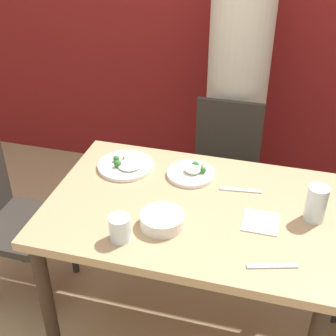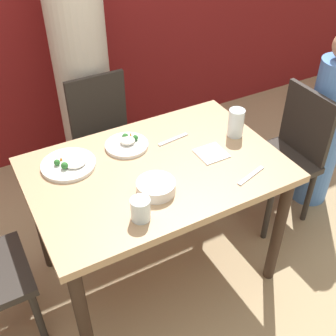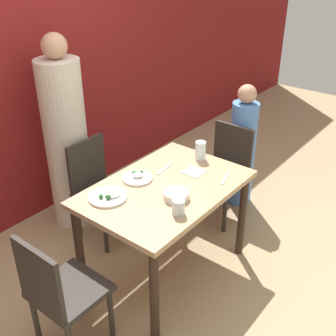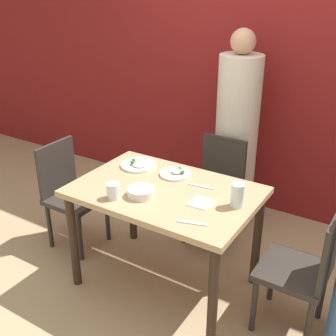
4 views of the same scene
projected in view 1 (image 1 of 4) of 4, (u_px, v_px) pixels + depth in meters
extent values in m
plane|color=tan|center=(188.00, 327.00, 2.35)|extent=(10.00, 10.00, 0.00)
cube|color=tan|center=(192.00, 209.00, 1.95)|extent=(1.20, 0.81, 0.04)
cylinder|color=#332319|center=(48.00, 307.00, 1.99)|extent=(0.06, 0.06, 0.73)
cylinder|color=#332319|center=(108.00, 211.00, 2.55)|extent=(0.06, 0.06, 0.73)
cylinder|color=#332319|center=(311.00, 247.00, 2.31)|extent=(0.06, 0.06, 0.73)
cube|color=#2D2823|center=(221.00, 185.00, 2.67)|extent=(0.40, 0.40, 0.04)
cube|color=#2D2823|center=(229.00, 135.00, 2.69)|extent=(0.38, 0.03, 0.42)
cylinder|color=#2D2823|center=(185.00, 228.00, 2.69)|extent=(0.04, 0.04, 0.40)
cylinder|color=#2D2823|center=(242.00, 238.00, 2.61)|extent=(0.04, 0.04, 0.40)
cylinder|color=#2D2823|center=(197.00, 196.00, 2.96)|extent=(0.04, 0.04, 0.40)
cylinder|color=#2D2823|center=(250.00, 204.00, 2.88)|extent=(0.04, 0.04, 0.40)
cube|color=#2D2823|center=(24.00, 227.00, 2.35)|extent=(0.40, 0.40, 0.04)
cylinder|color=#2D2823|center=(44.00, 288.00, 2.30)|extent=(0.04, 0.04, 0.40)
cylinder|color=#2D2823|center=(73.00, 244.00, 2.57)|extent=(0.04, 0.04, 0.40)
cylinder|color=#2D2823|center=(19.00, 234.00, 2.64)|extent=(0.04, 0.04, 0.40)
cylinder|color=beige|center=(236.00, 104.00, 2.83)|extent=(0.36, 0.36, 1.48)
cylinder|color=silver|center=(162.00, 220.00, 1.81)|extent=(0.17, 0.17, 0.05)
cylinder|color=#BC5123|center=(162.00, 215.00, 1.80)|extent=(0.15, 0.15, 0.01)
cylinder|color=white|center=(126.00, 166.00, 2.18)|extent=(0.26, 0.26, 0.02)
ellipsoid|color=white|center=(130.00, 165.00, 2.15)|extent=(0.11, 0.11, 0.02)
cone|color=orange|center=(124.00, 157.00, 2.20)|extent=(0.01, 0.01, 0.02)
sphere|color=#2D702D|center=(118.00, 164.00, 2.14)|extent=(0.03, 0.03, 0.03)
sphere|color=#2D702D|center=(116.00, 159.00, 2.18)|extent=(0.03, 0.03, 0.03)
cone|color=orange|center=(134.00, 164.00, 2.15)|extent=(0.02, 0.02, 0.02)
cylinder|color=white|center=(191.00, 174.00, 2.12)|extent=(0.22, 0.22, 0.02)
ellipsoid|color=white|center=(193.00, 169.00, 2.11)|extent=(0.08, 0.08, 0.03)
cone|color=orange|center=(202.00, 166.00, 2.13)|extent=(0.01, 0.01, 0.03)
sphere|color=#2D702D|center=(203.00, 170.00, 2.10)|extent=(0.03, 0.03, 0.03)
sphere|color=#2D702D|center=(195.00, 165.00, 2.13)|extent=(0.03, 0.03, 0.03)
cylinder|color=silver|center=(316.00, 203.00, 1.82)|extent=(0.08, 0.08, 0.15)
cylinder|color=silver|center=(120.00, 228.00, 1.73)|extent=(0.08, 0.08, 0.10)
cube|color=white|center=(261.00, 222.00, 1.84)|extent=(0.14, 0.14, 0.01)
cube|color=silver|center=(241.00, 190.00, 2.02)|extent=(0.18, 0.04, 0.01)
cube|color=silver|center=(272.00, 266.00, 1.63)|extent=(0.18, 0.07, 0.01)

